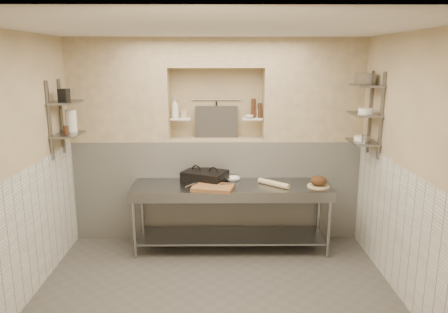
{
  "coord_description": "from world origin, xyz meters",
  "views": [
    {
      "loc": [
        0.05,
        -4.31,
        2.53
      ],
      "look_at": [
        0.1,
        0.9,
        1.35
      ],
      "focal_mm": 35.0,
      "sensor_mm": 36.0,
      "label": 1
    }
  ],
  "objects_px": {
    "prep_table": "(231,204)",
    "cutting_board": "(213,187)",
    "panini_press": "(205,176)",
    "jug_left": "(71,121)",
    "rolling_pin": "(274,183)",
    "bowl_alcove": "(249,117)",
    "bread_loaf": "(319,181)",
    "bottle_soap": "(175,108)",
    "mixing_bowl": "(233,179)"
  },
  "relations": [
    {
      "from": "panini_press",
      "to": "jug_left",
      "type": "distance_m",
      "value": 1.86
    },
    {
      "from": "mixing_bowl",
      "to": "bowl_alcove",
      "type": "height_order",
      "value": "bowl_alcove"
    },
    {
      "from": "panini_press",
      "to": "cutting_board",
      "type": "xyz_separation_m",
      "value": [
        0.12,
        -0.34,
        -0.05
      ]
    },
    {
      "from": "bread_loaf",
      "to": "rolling_pin",
      "type": "bearing_deg",
      "value": 177.01
    },
    {
      "from": "bread_loaf",
      "to": "bottle_soap",
      "type": "relative_size",
      "value": 0.78
    },
    {
      "from": "cutting_board",
      "to": "bowl_alcove",
      "type": "distance_m",
      "value": 1.18
    },
    {
      "from": "prep_table",
      "to": "panini_press",
      "type": "relative_size",
      "value": 3.92
    },
    {
      "from": "mixing_bowl",
      "to": "bread_loaf",
      "type": "bearing_deg",
      "value": -14.7
    },
    {
      "from": "rolling_pin",
      "to": "bread_loaf",
      "type": "height_order",
      "value": "bread_loaf"
    },
    {
      "from": "cutting_board",
      "to": "bread_loaf",
      "type": "relative_size",
      "value": 2.35
    },
    {
      "from": "bread_loaf",
      "to": "bowl_alcove",
      "type": "xyz_separation_m",
      "value": [
        -0.87,
        0.6,
        0.75
      ]
    },
    {
      "from": "panini_press",
      "to": "bread_loaf",
      "type": "relative_size",
      "value": 3.08
    },
    {
      "from": "bread_loaf",
      "to": "jug_left",
      "type": "distance_m",
      "value": 3.26
    },
    {
      "from": "cutting_board",
      "to": "bowl_alcove",
      "type": "height_order",
      "value": "bowl_alcove"
    },
    {
      "from": "prep_table",
      "to": "rolling_pin",
      "type": "xyz_separation_m",
      "value": [
        0.55,
        -0.05,
        0.29
      ]
    },
    {
      "from": "mixing_bowl",
      "to": "bottle_soap",
      "type": "height_order",
      "value": "bottle_soap"
    },
    {
      "from": "jug_left",
      "to": "bottle_soap",
      "type": "bearing_deg",
      "value": 23.93
    },
    {
      "from": "jug_left",
      "to": "rolling_pin",
      "type": "bearing_deg",
      "value": -1.33
    },
    {
      "from": "panini_press",
      "to": "jug_left",
      "type": "relative_size",
      "value": 2.41
    },
    {
      "from": "panini_press",
      "to": "bowl_alcove",
      "type": "distance_m",
      "value": 1.04
    },
    {
      "from": "prep_table",
      "to": "panini_press",
      "type": "bearing_deg",
      "value": 155.05
    },
    {
      "from": "rolling_pin",
      "to": "bowl_alcove",
      "type": "bearing_deg",
      "value": 117.29
    },
    {
      "from": "prep_table",
      "to": "panini_press",
      "type": "distance_m",
      "value": 0.51
    },
    {
      "from": "mixing_bowl",
      "to": "bowl_alcove",
      "type": "relative_size",
      "value": 1.52
    },
    {
      "from": "prep_table",
      "to": "rolling_pin",
      "type": "distance_m",
      "value": 0.62
    },
    {
      "from": "bowl_alcove",
      "to": "bottle_soap",
      "type": "bearing_deg",
      "value": 177.28
    },
    {
      "from": "prep_table",
      "to": "bottle_soap",
      "type": "bearing_deg",
      "value": 143.36
    },
    {
      "from": "prep_table",
      "to": "bottle_soap",
      "type": "height_order",
      "value": "bottle_soap"
    },
    {
      "from": "cutting_board",
      "to": "mixing_bowl",
      "type": "xyz_separation_m",
      "value": [
        0.26,
        0.39,
        0.0
      ]
    },
    {
      "from": "mixing_bowl",
      "to": "bottle_soap",
      "type": "xyz_separation_m",
      "value": [
        -0.8,
        0.36,
        0.93
      ]
    },
    {
      "from": "prep_table",
      "to": "mixing_bowl",
      "type": "distance_m",
      "value": 0.35
    },
    {
      "from": "bottle_soap",
      "to": "jug_left",
      "type": "xyz_separation_m",
      "value": [
        -1.26,
        -0.56,
        -0.1
      ]
    },
    {
      "from": "prep_table",
      "to": "rolling_pin",
      "type": "bearing_deg",
      "value": -4.7
    },
    {
      "from": "cutting_board",
      "to": "mixing_bowl",
      "type": "relative_size",
      "value": 2.61
    },
    {
      "from": "panini_press",
      "to": "mixing_bowl",
      "type": "xyz_separation_m",
      "value": [
        0.37,
        0.05,
        -0.05
      ]
    },
    {
      "from": "rolling_pin",
      "to": "bread_loaf",
      "type": "relative_size",
      "value": 2.14
    },
    {
      "from": "bottle_soap",
      "to": "mixing_bowl",
      "type": "bearing_deg",
      "value": -24.4
    },
    {
      "from": "bowl_alcove",
      "to": "jug_left",
      "type": "height_order",
      "value": "jug_left"
    },
    {
      "from": "panini_press",
      "to": "rolling_pin",
      "type": "distance_m",
      "value": 0.93
    },
    {
      "from": "prep_table",
      "to": "panini_press",
      "type": "height_order",
      "value": "panini_press"
    },
    {
      "from": "cutting_board",
      "to": "bread_loaf",
      "type": "distance_m",
      "value": 1.37
    },
    {
      "from": "rolling_pin",
      "to": "jug_left",
      "type": "bearing_deg",
      "value": 178.67
    },
    {
      "from": "cutting_board",
      "to": "bread_loaf",
      "type": "xyz_separation_m",
      "value": [
        1.36,
        0.1,
        0.06
      ]
    },
    {
      "from": "panini_press",
      "to": "jug_left",
      "type": "height_order",
      "value": "jug_left"
    },
    {
      "from": "prep_table",
      "to": "jug_left",
      "type": "relative_size",
      "value": 9.43
    },
    {
      "from": "prep_table",
      "to": "cutting_board",
      "type": "height_order",
      "value": "cutting_board"
    },
    {
      "from": "prep_table",
      "to": "rolling_pin",
      "type": "height_order",
      "value": "rolling_pin"
    },
    {
      "from": "cutting_board",
      "to": "jug_left",
      "type": "relative_size",
      "value": 1.84
    },
    {
      "from": "panini_press",
      "to": "mixing_bowl",
      "type": "distance_m",
      "value": 0.38
    },
    {
      "from": "panini_press",
      "to": "bread_loaf",
      "type": "distance_m",
      "value": 1.5
    }
  ]
}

